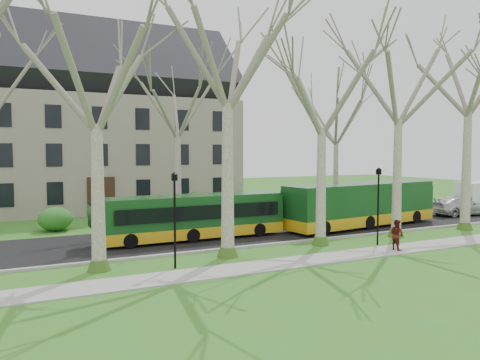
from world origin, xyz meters
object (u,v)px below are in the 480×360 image
at_px(sedan, 460,206).
at_px(pedestrian_b, 397,235).
at_px(bus_lead, 195,216).
at_px(bus_follow, 362,204).

bearing_deg(sedan, pedestrian_b, 124.69).
distance_m(bus_lead, sedan, 23.15).
xyz_separation_m(bus_follow, sedan, (11.03, 0.82, -0.80)).
xyz_separation_m(bus_lead, bus_follow, (12.11, -0.79, 0.20)).
distance_m(bus_follow, sedan, 11.09).
relative_size(bus_lead, bus_follow, 0.87).
distance_m(bus_follow, pedestrian_b, 7.78).
xyz_separation_m(bus_lead, sedan, (23.14, 0.03, -0.60)).
bearing_deg(pedestrian_b, bus_follow, -28.29).
height_order(bus_lead, pedestrian_b, bus_lead).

